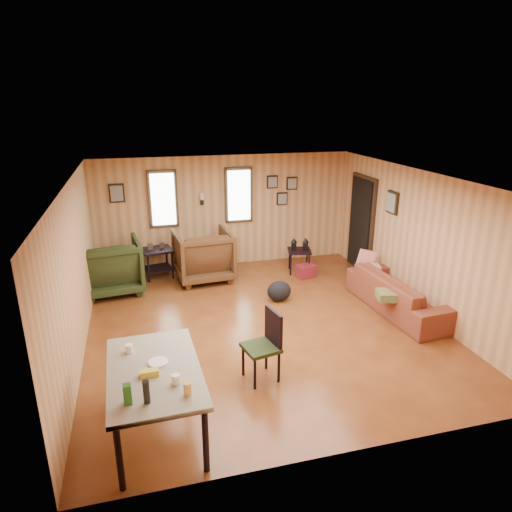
{
  "coord_description": "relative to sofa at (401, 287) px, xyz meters",
  "views": [
    {
      "loc": [
        -1.83,
        -6.47,
        3.5
      ],
      "look_at": [
        0.0,
        0.4,
        1.05
      ],
      "focal_mm": 32.0,
      "sensor_mm": 36.0,
      "label": 1
    }
  ],
  "objects": [
    {
      "name": "sofa_pillows",
      "position": [
        -0.25,
        0.34,
        0.07
      ],
      "size": [
        0.8,
        1.82,
        0.37
      ],
      "rotation": [
        0.0,
        0.0,
        -0.25
      ],
      "color": "brown",
      "rests_on": "sofa"
    },
    {
      "name": "cooler",
      "position": [
        -1.02,
        1.9,
        -0.3
      ],
      "size": [
        0.42,
        0.35,
        0.27
      ],
      "rotation": [
        0.0,
        0.0,
        0.24
      ],
      "color": "maroon",
      "rests_on": "ground"
    },
    {
      "name": "recliner_green",
      "position": [
        -4.85,
        2.15,
        0.13
      ],
      "size": [
        1.21,
        1.15,
        1.13
      ],
      "primitive_type": "imported",
      "rotation": [
        0.0,
        0.0,
        -3.02
      ],
      "color": "#232D14",
      "rests_on": "ground"
    },
    {
      "name": "side_table",
      "position": [
        -1.05,
        2.22,
        0.09
      ],
      "size": [
        0.58,
        0.58,
        0.76
      ],
      "rotation": [
        0.0,
        0.0,
        -0.25
      ],
      "color": "black",
      "rests_on": "ground"
    },
    {
      "name": "dining_table",
      "position": [
        -4.25,
        -2.08,
        0.31
      ],
      "size": [
        1.01,
        1.62,
        1.05
      ],
      "rotation": [
        0.0,
        0.0,
        0.03
      ],
      "color": "gray",
      "rests_on": "ground"
    },
    {
      "name": "room",
      "position": [
        -2.28,
        0.39,
        0.77
      ],
      "size": [
        5.54,
        6.04,
        2.44
      ],
      "color": "brown",
      "rests_on": "ground"
    },
    {
      "name": "backpack",
      "position": [
        -1.91,
        0.92,
        -0.24
      ],
      "size": [
        0.53,
        0.47,
        0.38
      ],
      "rotation": [
        0.0,
        0.0,
        -0.37
      ],
      "color": "black",
      "rests_on": "ground"
    },
    {
      "name": "dining_chair",
      "position": [
        -2.81,
        -1.34,
        0.1
      ],
      "size": [
        0.51,
        0.51,
        0.95
      ],
      "rotation": [
        0.0,
        0.0,
        0.21
      ],
      "color": "#232D14",
      "rests_on": "ground"
    },
    {
      "name": "sofa",
      "position": [
        0.0,
        0.0,
        0.0
      ],
      "size": [
        0.8,
        2.25,
        0.86
      ],
      "primitive_type": "imported",
      "rotation": [
        0.0,
        0.0,
        1.64
      ],
      "color": "brown",
      "rests_on": "ground"
    },
    {
      "name": "recliner_brown",
      "position": [
        -3.07,
        2.34,
        0.13
      ],
      "size": [
        1.17,
        1.11,
        1.13
      ],
      "primitive_type": "imported",
      "rotation": [
        0.0,
        0.0,
        3.22
      ],
      "color": "#4D2D17",
      "rests_on": "ground"
    },
    {
      "name": "end_table",
      "position": [
        -3.96,
        2.69,
        -0.01
      ],
      "size": [
        0.68,
        0.64,
        0.75
      ],
      "rotation": [
        0.0,
        0.0,
        0.19
      ],
      "color": "black",
      "rests_on": "ground"
    }
  ]
}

